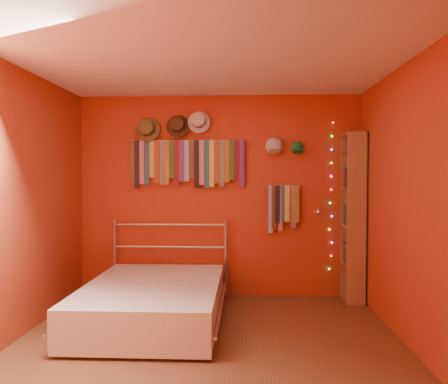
# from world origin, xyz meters

# --- Properties ---
(ground) EXTENTS (3.50, 3.50, 0.00)m
(ground) POSITION_xyz_m (0.00, 0.00, 0.00)
(ground) COLOR brown
(ground) RESTS_ON ground
(back_wall) EXTENTS (3.50, 0.02, 2.50)m
(back_wall) POSITION_xyz_m (0.00, 1.75, 1.25)
(back_wall) COLOR #A51F1A
(back_wall) RESTS_ON ground
(right_wall) EXTENTS (0.02, 3.50, 2.50)m
(right_wall) POSITION_xyz_m (1.75, 0.00, 1.25)
(right_wall) COLOR #A51F1A
(right_wall) RESTS_ON ground
(left_wall) EXTENTS (0.02, 3.50, 2.50)m
(left_wall) POSITION_xyz_m (-1.75, 0.00, 1.25)
(left_wall) COLOR #A51F1A
(left_wall) RESTS_ON ground
(ceiling) EXTENTS (3.50, 3.50, 0.02)m
(ceiling) POSITION_xyz_m (0.00, 0.00, 2.50)
(ceiling) COLOR white
(ceiling) RESTS_ON back_wall
(tie_rack) EXTENTS (1.45, 0.03, 0.60)m
(tie_rack) POSITION_xyz_m (-0.39, 1.69, 1.68)
(tie_rack) COLOR #B6B7BB
(tie_rack) RESTS_ON back_wall
(small_tie_rack) EXTENTS (0.40, 0.03, 0.59)m
(small_tie_rack) POSITION_xyz_m (0.80, 1.68, 1.14)
(small_tie_rack) COLOR #B6B7BB
(small_tie_rack) RESTS_ON back_wall
(fedora_olive) EXTENTS (0.30, 0.16, 0.30)m
(fedora_olive) POSITION_xyz_m (-0.88, 1.65, 2.08)
(fedora_olive) COLOR brown
(fedora_olive) RESTS_ON back_wall
(fedora_brown) EXTENTS (0.29, 0.16, 0.29)m
(fedora_brown) POSITION_xyz_m (-0.50, 1.65, 2.12)
(fedora_brown) COLOR #402A16
(fedora_brown) RESTS_ON back_wall
(fedora_white) EXTENTS (0.28, 0.15, 0.27)m
(fedora_white) POSITION_xyz_m (-0.24, 1.66, 2.17)
(fedora_white) COLOR beige
(fedora_white) RESTS_ON back_wall
(cap_white) EXTENTS (0.20, 0.25, 0.20)m
(cap_white) POSITION_xyz_m (0.68, 1.70, 1.86)
(cap_white) COLOR beige
(cap_white) RESTS_ON back_wall
(cap_green) EXTENTS (0.17, 0.21, 0.17)m
(cap_green) POSITION_xyz_m (0.97, 1.70, 1.85)
(cap_green) COLOR #197335
(cap_green) RESTS_ON back_wall
(fairy_lights) EXTENTS (0.06, 0.02, 1.83)m
(fairy_lights) POSITION_xyz_m (1.39, 1.71, 1.25)
(fairy_lights) COLOR #FF3333
(fairy_lights) RESTS_ON back_wall
(reading_lamp) EXTENTS (0.06, 0.27, 0.08)m
(reading_lamp) POSITION_xyz_m (1.20, 1.54, 1.07)
(reading_lamp) COLOR #B6B7BB
(reading_lamp) RESTS_ON back_wall
(bookshelf) EXTENTS (0.25, 0.34, 2.00)m
(bookshelf) POSITION_xyz_m (1.66, 1.53, 1.02)
(bookshelf) COLOR olive
(bookshelf) RESTS_ON ground
(bed) EXTENTS (1.43, 1.96, 0.94)m
(bed) POSITION_xyz_m (-0.60, 0.66, 0.22)
(bed) COLOR #B6B7BB
(bed) RESTS_ON ground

